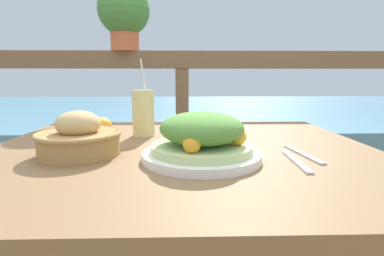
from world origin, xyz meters
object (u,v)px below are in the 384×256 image
(salad_plate, at_px, (202,139))
(drink_glass, at_px, (143,113))
(bread_basket, at_px, (79,138))
(potted_plant, at_px, (124,13))

(salad_plate, xyz_separation_m, drink_glass, (-0.18, 0.30, 0.03))
(drink_glass, bearing_deg, salad_plate, -59.28)
(drink_glass, relative_size, bread_basket, 1.19)
(salad_plate, height_order, potted_plant, potted_plant)
(bread_basket, bearing_deg, salad_plate, -9.28)
(salad_plate, bearing_deg, bread_basket, 170.72)
(bread_basket, xyz_separation_m, potted_plant, (-0.04, 0.89, 0.48))
(potted_plant, bearing_deg, bread_basket, -87.25)
(bread_basket, height_order, potted_plant, potted_plant)
(bread_basket, distance_m, potted_plant, 1.01)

